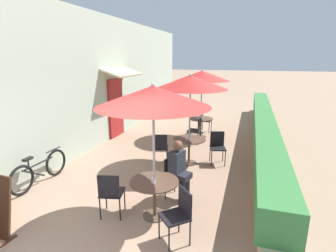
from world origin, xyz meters
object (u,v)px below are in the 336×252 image
Objects in this scene: patio_table_mid at (189,145)px; bicycle_leaning at (40,170)px; cafe_chair_near_left at (174,174)px; cafe_chair_near_back at (179,212)px; patio_umbrella_near at (153,96)px; cafe_chair_mid_left at (217,145)px; coffee_cup_near at (153,180)px; patio_umbrella_mid at (190,82)px; cafe_chair_near_right at (111,191)px; seated_patron_near_left at (179,168)px; cafe_chair_mid_right at (160,146)px; patio_table_near at (154,189)px; cafe_chair_far_right at (204,119)px; patio_umbrella_far at (202,76)px; patio_table_far at (201,123)px; cafe_chair_far_left at (196,129)px; coffee_cup_mid at (187,138)px; coffee_cup_far at (199,118)px.

patio_table_mid is 3.72m from bicycle_leaning.
cafe_chair_near_back is at bearing 35.60° from cafe_chair_near_left.
patio_umbrella_near is 2.80× the size of cafe_chair_mid_left.
coffee_cup_near is 3.06m from patio_umbrella_mid.
cafe_chair_near_right is 0.52× the size of bicycle_leaning.
seated_patron_near_left is 1.88m from cafe_chair_mid_right.
patio_table_near is 3.00m from cafe_chair_mid_left.
cafe_chair_far_right is 6.22m from bicycle_leaning.
cafe_chair_far_right is (-0.01, 0.78, -1.70)m from patio_umbrella_far.
cafe_chair_mid_left is 0.52× the size of bicycle_leaning.
seated_patron_near_left is at bearing 61.52° from cafe_chair_mid_left.
cafe_chair_mid_right is 0.36× the size of patio_umbrella_far.
patio_table_far is at bearing -36.21° from cafe_chair_near_back.
bicycle_leaning is at bearing 171.08° from coffee_cup_near.
cafe_chair_near_left and cafe_chair_far_right have the same top height.
patio_table_far is (0.57, 2.82, 0.03)m from cafe_chair_mid_right.
cafe_chair_mid_left reaches higher than bicycle_leaning.
bicycle_leaning is at bearing 149.77° from cafe_chair_far_left.
coffee_cup_far is (-0.18, 2.52, 0.00)m from coffee_cup_mid.
cafe_chair_far_right is at bearing -37.02° from cafe_chair_near_back.
cafe_chair_mid_left is (0.73, 0.28, -0.03)m from patio_table_mid.
cafe_chair_far_right is (-0.40, 5.21, -0.17)m from seated_patron_near_left.
seated_patron_near_left is 13.89× the size of coffee_cup_near.
cafe_chair_mid_left is at bearing 21.54° from cafe_chair_far_right.
patio_umbrella_far is at bearing 91.56° from coffee_cup_near.
patio_umbrella_near is at bearing -88.49° from patio_umbrella_far.
patio_umbrella_near reaches higher than bicycle_leaning.
cafe_chair_far_right is (0.60, 6.20, 0.00)m from cafe_chair_near_right.
patio_umbrella_far is at bearing -36.21° from cafe_chair_near_back.
cafe_chair_near_back reaches higher than coffee_cup_mid.
patio_table_mid is 9.76× the size of coffee_cup_far.
cafe_chair_far_right is at bearing 65.78° from cafe_chair_mid_right.
cafe_chair_near_left is at bearing -85.63° from coffee_cup_far.
coffee_cup_far is (-0.04, -0.14, -1.47)m from patio_umbrella_far.
cafe_chair_mid_left is at bearing -46.31° from cafe_chair_near_back.
patio_table_near is at bearing 5.60° from cafe_chair_near_back.
patio_table_near is at bearing 5.60° from cafe_chair_near_left.
patio_table_mid is at bearing -86.32° from patio_table_far.
patio_umbrella_near is at bearing 5.60° from cafe_chair_near_right.
patio_table_near is 0.36× the size of patio_umbrella_mid.
cafe_chair_mid_right is 9.67× the size of coffee_cup_far.
cafe_chair_mid_left is at bearing -68.42° from patio_umbrella_far.
patio_umbrella_mid reaches higher than cafe_chair_near_back.
patio_umbrella_near reaches higher than seated_patron_near_left.
patio_table_near is at bearing -173.30° from cafe_chair_far_left.
cafe_chair_mid_right is 0.76m from coffee_cup_mid.
bicycle_leaning reaches higher than patio_table_far.
patio_umbrella_near is at bearing 5.60° from cafe_chair_near_back.
cafe_chair_near_left is at bearing 7.95° from bicycle_leaning.
patio_table_mid is (-0.56, 3.14, 0.03)m from cafe_chair_near_back.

